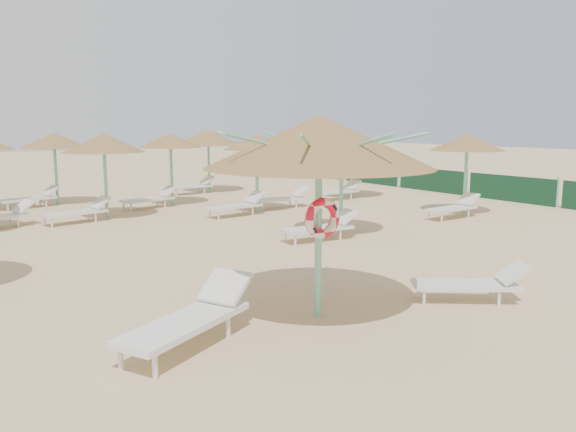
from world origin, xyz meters
TOP-DOWN VIEW (x-y plane):
  - ground at (0.00, 0.00)m, footprint 120.00×120.00m
  - main_palapa at (-0.13, -0.40)m, footprint 3.47×3.47m
  - lounger_main_a at (-2.24, -0.37)m, footprint 2.32×1.63m
  - lounger_main_b at (2.49, -1.27)m, footprint 1.84×1.54m
  - palapa_field at (1.86, 10.68)m, footprint 19.09×13.71m
  - windbreak_fence at (14.00, 9.96)m, footprint 0.08×19.84m

SIDE VIEW (x-z plane):
  - ground at x=0.00m, z-range 0.00..0.00m
  - lounger_main_b at x=2.49m, z-range -0.02..0.66m
  - lounger_main_a at x=-2.24m, z-range -0.02..0.80m
  - windbreak_fence at x=14.00m, z-range -0.05..1.05m
  - palapa_field at x=1.86m, z-range 0.94..3.67m
  - main_palapa at x=-0.13m, z-range 1.15..4.26m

